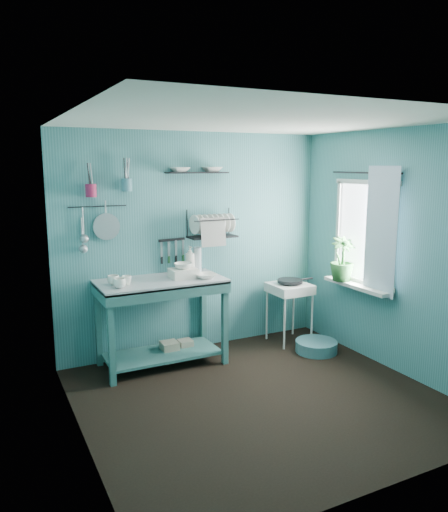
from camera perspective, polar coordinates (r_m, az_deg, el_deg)
name	(u,v)px	position (r m, az deg, el deg)	size (l,w,h in m)	color
floor	(260,398)	(4.83, 4.15, -15.89)	(3.20, 3.20, 0.00)	black
ceiling	(264,120)	(4.34, 4.60, 15.18)	(3.20, 3.20, 0.00)	silver
wall_back	(195,243)	(5.73, -3.36, 1.50)	(3.20, 3.20, 0.00)	#3C787B
wall_front	(387,310)	(3.26, 18.09, -5.87)	(3.20, 3.20, 0.00)	#3C787B
wall_left	(77,286)	(3.86, -16.48, -3.28)	(3.00, 3.00, 0.00)	#3C787B
wall_right	(396,252)	(5.41, 19.08, 0.40)	(3.00, 3.00, 0.00)	#3C787B
work_counter	(162,323)	(5.42, -7.13, -7.56)	(1.33, 0.66, 0.94)	#2F6360
mug_left	(120,283)	(5.00, -11.84, -3.06)	(0.12, 0.12, 0.10)	white
mug_mid	(127,280)	(5.12, -11.05, -2.74)	(0.10, 0.10, 0.09)	white
mug_right	(114,280)	(5.15, -12.51, -2.71)	(0.12, 0.12, 0.10)	white
wash_tub	(183,273)	(5.35, -4.66, -1.97)	(0.28, 0.22, 0.10)	silver
tub_bowl	(183,266)	(5.34, -4.67, -1.13)	(0.20, 0.20, 0.06)	white
soap_bottle	(190,259)	(5.60, -3.91, -0.38)	(0.12, 0.12, 0.30)	silver
water_bottle	(197,259)	(5.65, -3.05, -0.36)	(0.09, 0.09, 0.28)	silver
counter_bowl	(205,276)	(5.32, -2.13, -2.29)	(0.22, 0.22, 0.05)	white
hotplate_stand	(289,313)	(6.15, 7.45, -6.46)	(0.45, 0.45, 0.72)	silver
frying_pan	(290,281)	(6.05, 7.54, -2.84)	(0.30, 0.30, 0.04)	black
knife_strip	(172,240)	(5.59, -5.98, 1.86)	(0.32, 0.02, 0.03)	black
dish_rack	(212,224)	(5.65, -1.33, 3.73)	(0.55, 0.24, 0.32)	black
upper_shelf	(197,173)	(5.57, -3.09, 9.49)	(0.70, 0.18, 0.01)	black
shelf_bowl_left	(180,172)	(5.49, -5.07, 9.52)	(0.21, 0.21, 0.05)	white
shelf_bowl_right	(212,172)	(5.65, -1.38, 9.55)	(0.22, 0.22, 0.05)	white
utensil_cup_magenta	(91,191)	(5.24, -14.97, 7.24)	(0.11, 0.11, 0.13)	#B0204B
utensil_cup_teal	(127,185)	(5.33, -11.07, 7.98)	(0.11, 0.11, 0.13)	teal
colander	(106,227)	(5.34, -13.28, 3.28)	(0.28, 0.28, 0.03)	#A7A9AF
ladle_outer	(83,222)	(5.29, -15.82, 3.75)	(0.01, 0.01, 0.30)	#A7A9AF
ladle_inner	(82,232)	(5.30, -15.92, 2.62)	(0.01, 0.01, 0.30)	#A7A9AF
hook_rail	(98,206)	(5.32, -14.25, 5.52)	(0.01, 0.01, 0.60)	black
window_glass	(365,233)	(5.69, 15.83, 2.58)	(1.10, 1.10, 0.00)	white
windowsill	(357,286)	(5.74, 14.92, -3.30)	(0.16, 0.95, 0.04)	silver
curtain	(381,232)	(5.43, 17.48, 2.66)	(1.35, 1.35, 0.00)	white
curtain_rod	(365,173)	(5.61, 15.82, 9.14)	(0.02, 0.02, 1.05)	black
potted_plant	(342,259)	(5.82, 13.35, -0.33)	(0.28, 0.28, 0.50)	#255C28
storage_tin_large	(170,351)	(5.62, -6.24, -10.79)	(0.18, 0.18, 0.22)	gray
storage_tin_small	(185,348)	(5.72, -4.44, -10.50)	(0.15, 0.15, 0.20)	gray
floor_basin	(316,346)	(5.96, 10.50, -10.12)	(0.48, 0.48, 0.13)	teal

